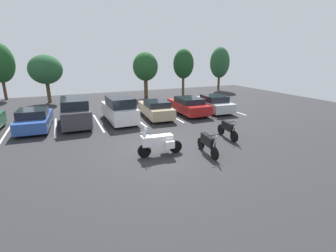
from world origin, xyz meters
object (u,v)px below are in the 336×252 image
(car_white, at_px, (119,110))
(car_tan, at_px, (156,109))
(motorcycle_touring, at_px, (158,142))
(motorcycle_third, at_px, (228,129))
(car_silver, at_px, (212,103))
(car_blue, at_px, (34,119))
(car_charcoal, at_px, (75,112))
(motorcycle_second, at_px, (208,143))
(car_red, at_px, (188,105))

(car_white, height_order, car_tan, car_white)
(motorcycle_touring, xyz_separation_m, motorcycle_third, (4.73, 0.76, -0.13))
(motorcycle_touring, xyz_separation_m, car_silver, (8.02, 7.40, -0.00))
(car_blue, bearing_deg, car_charcoal, 2.68)
(motorcycle_third, bearing_deg, car_tan, 108.07)
(car_charcoal, relative_size, car_tan, 1.05)
(motorcycle_third, distance_m, car_charcoal, 10.58)
(car_blue, distance_m, car_white, 5.65)
(motorcycle_second, height_order, motorcycle_third, motorcycle_third)
(motorcycle_second, bearing_deg, car_tan, 87.87)
(motorcycle_third, distance_m, car_silver, 7.41)
(motorcycle_touring, relative_size, car_charcoal, 0.47)
(motorcycle_second, distance_m, car_red, 8.75)
(motorcycle_third, xyz_separation_m, car_charcoal, (-8.08, 6.82, 0.38))
(car_tan, distance_m, car_red, 2.95)
(car_white, xyz_separation_m, car_tan, (2.92, 0.18, -0.23))
(motorcycle_third, relative_size, car_tan, 0.45)
(motorcycle_third, bearing_deg, motorcycle_touring, -170.89)
(car_charcoal, xyz_separation_m, car_red, (8.92, -0.30, -0.23))
(car_tan, distance_m, car_silver, 5.40)
(motorcycle_touring, distance_m, motorcycle_second, 2.47)
(car_blue, distance_m, car_silver, 13.95)
(car_charcoal, relative_size, car_silver, 0.99)
(motorcycle_touring, relative_size, motorcycle_third, 1.09)
(motorcycle_second, distance_m, car_white, 8.32)
(car_blue, bearing_deg, motorcycle_second, -45.17)
(car_white, xyz_separation_m, car_red, (5.87, 0.23, -0.21))
(motorcycle_touring, distance_m, car_silver, 10.91)
(car_blue, height_order, car_charcoal, car_charcoal)
(motorcycle_third, xyz_separation_m, car_blue, (-10.66, 6.70, 0.11))
(motorcycle_touring, xyz_separation_m, motorcycle_second, (2.32, -0.85, -0.11))
(car_white, distance_m, car_silver, 8.33)
(motorcycle_touring, xyz_separation_m, car_red, (5.57, 7.27, 0.02))
(car_tan, relative_size, car_silver, 0.95)
(car_red, height_order, car_silver, car_silver)
(car_red, relative_size, car_silver, 0.93)
(car_tan, bearing_deg, car_silver, 1.81)
(motorcycle_second, distance_m, car_silver, 10.02)
(car_blue, height_order, car_silver, car_silver)
(motorcycle_touring, distance_m, car_red, 9.16)
(car_blue, relative_size, car_red, 0.98)
(car_charcoal, bearing_deg, motorcycle_touring, -66.17)
(car_charcoal, xyz_separation_m, car_silver, (11.36, -0.17, -0.25))
(motorcycle_touring, relative_size, car_blue, 0.51)
(motorcycle_third, xyz_separation_m, car_white, (-5.03, 6.29, 0.35))
(car_blue, bearing_deg, car_red, -0.90)
(car_charcoal, bearing_deg, car_silver, -0.88)
(motorcycle_third, bearing_deg, car_white, 128.68)
(motorcycle_touring, bearing_deg, car_red, 52.56)
(motorcycle_touring, height_order, car_blue, motorcycle_touring)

